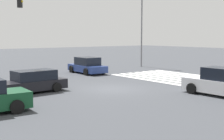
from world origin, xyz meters
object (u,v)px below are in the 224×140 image
Objects in this scene: car_2 at (87,66)px; street_light_pole_a at (142,18)px; car_5 at (32,82)px; car_1 at (221,83)px.

street_light_pole_a is (1.71, -8.63, 4.91)m from car_2.
car_5 is 19.43m from street_light_pole_a.
car_5 is (7.95, 8.53, -0.12)m from car_1.
car_1 is 0.46× the size of street_light_pole_a.
car_1 is 18.74m from street_light_pole_a.
car_1 reaches higher than car_5.
car_5 is (-6.37, 8.34, -0.05)m from car_2.
car_1 reaches higher than car_2.
car_5 is 0.48× the size of street_light_pole_a.
car_2 is 0.47× the size of street_light_pole_a.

